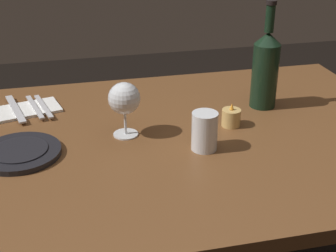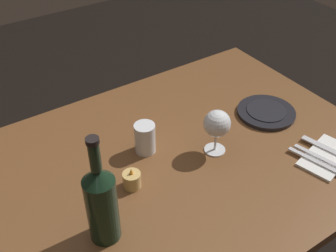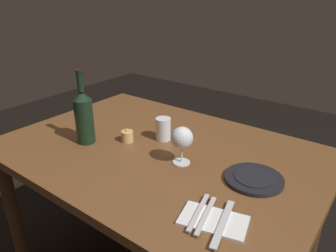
{
  "view_description": "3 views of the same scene",
  "coord_description": "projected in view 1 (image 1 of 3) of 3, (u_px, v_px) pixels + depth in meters",
  "views": [
    {
      "loc": [
        0.29,
        1.1,
        1.33
      ],
      "look_at": [
        0.05,
        0.08,
        0.81
      ],
      "focal_mm": 51.72,
      "sensor_mm": 36.0,
      "label": 1
    },
    {
      "loc": [
        -0.52,
        -0.76,
        1.6
      ],
      "look_at": [
        0.0,
        0.02,
        0.86
      ],
      "focal_mm": 44.27,
      "sensor_mm": 36.0,
      "label": 2
    },
    {
      "loc": [
        0.73,
        -0.91,
        1.35
      ],
      "look_at": [
        -0.01,
        0.07,
        0.82
      ],
      "focal_mm": 34.14,
      "sensor_mm": 36.0,
      "label": 3
    }
  ],
  "objects": [
    {
      "name": "votive_candle",
      "position": [
        231.0,
        118.0,
        1.32
      ],
      "size": [
        0.05,
        0.05,
        0.07
      ],
      "color": "#DBB266",
      "rests_on": "dining_table"
    },
    {
      "name": "wine_glass_left",
      "position": [
        124.0,
        100.0,
        1.24
      ],
      "size": [
        0.08,
        0.08,
        0.15
      ],
      "color": "white",
      "rests_on": "dining_table"
    },
    {
      "name": "fork_inner",
      "position": [
        35.0,
        107.0,
        1.42
      ],
      "size": [
        0.06,
        0.18,
        0.0
      ],
      "color": "silver",
      "rests_on": "folded_napkin"
    },
    {
      "name": "wine_bottle",
      "position": [
        265.0,
        68.0,
        1.4
      ],
      "size": [
        0.08,
        0.08,
        0.31
      ],
      "color": "black",
      "rests_on": "dining_table"
    },
    {
      "name": "dinner_plate",
      "position": [
        20.0,
        152.0,
        1.18
      ],
      "size": [
        0.2,
        0.2,
        0.02
      ],
      "color": "black",
      "rests_on": "dining_table"
    },
    {
      "name": "water_tumbler",
      "position": [
        204.0,
        133.0,
        1.2
      ],
      "size": [
        0.07,
        0.07,
        0.1
      ],
      "color": "white",
      "rests_on": "dining_table"
    },
    {
      "name": "folded_napkin",
      "position": [
        26.0,
        110.0,
        1.42
      ],
      "size": [
        0.21,
        0.15,
        0.01
      ],
      "color": "white",
      "rests_on": "dining_table"
    },
    {
      "name": "dining_table",
      "position": [
        180.0,
        165.0,
        1.32
      ],
      "size": [
        1.3,
        0.9,
        0.74
      ],
      "color": "brown",
      "rests_on": "ground"
    },
    {
      "name": "table_knife",
      "position": [
        15.0,
        109.0,
        1.41
      ],
      "size": [
        0.07,
        0.21,
        0.0
      ],
      "color": "silver",
      "rests_on": "folded_napkin"
    },
    {
      "name": "fork_outer",
      "position": [
        44.0,
        106.0,
        1.43
      ],
      "size": [
        0.06,
        0.18,
        0.0
      ],
      "color": "silver",
      "rests_on": "folded_napkin"
    }
  ]
}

